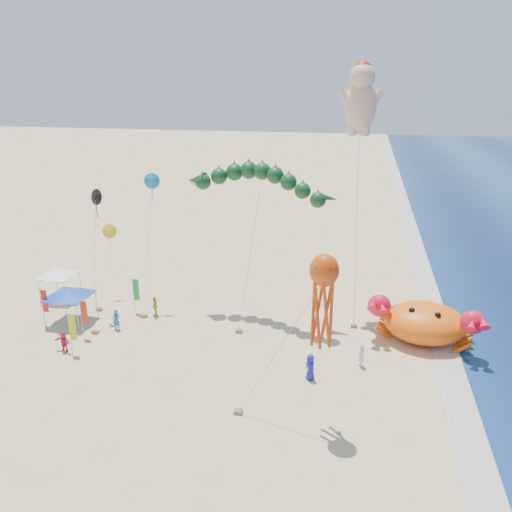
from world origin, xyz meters
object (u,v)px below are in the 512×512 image
(canopy_blue, at_px, (69,294))
(dragon_kite, at_px, (257,186))
(cherub_kite, at_px, (361,97))
(crab_inflatable, at_px, (425,322))
(canopy_white, at_px, (58,273))
(octopus_kite, at_px, (323,294))

(canopy_blue, bearing_deg, dragon_kite, 19.17)
(dragon_kite, xyz_separation_m, cherub_kite, (7.50, 2.96, 6.62))
(crab_inflatable, relative_size, dragon_kite, 0.67)
(dragon_kite, height_order, cherub_kite, cherub_kite)
(crab_inflatable, xyz_separation_m, dragon_kite, (-13.39, 2.40, 9.26))
(dragon_kite, relative_size, canopy_blue, 3.48)
(dragon_kite, relative_size, cherub_kite, 0.61)
(crab_inflatable, bearing_deg, dragon_kite, 169.84)
(dragon_kite, bearing_deg, canopy_white, -176.31)
(crab_inflatable, distance_m, cherub_kite, 17.77)
(cherub_kite, height_order, canopy_white, cherub_kite)
(canopy_blue, bearing_deg, crab_inflatable, 5.39)
(cherub_kite, bearing_deg, crab_inflatable, -42.33)
(canopy_blue, relative_size, canopy_white, 1.15)
(crab_inflatable, relative_size, canopy_blue, 2.35)
(crab_inflatable, xyz_separation_m, canopy_white, (-31.26, 1.25, 0.85))
(cherub_kite, height_order, canopy_blue, cherub_kite)
(cherub_kite, xyz_separation_m, canopy_white, (-25.38, -4.12, -15.03))
(octopus_kite, xyz_separation_m, canopy_white, (-24.26, 12.20, -5.51))
(dragon_kite, xyz_separation_m, octopus_kite, (6.38, -13.35, -2.90))
(crab_inflatable, distance_m, octopus_kite, 14.47)
(dragon_kite, distance_m, canopy_blue, 17.46)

